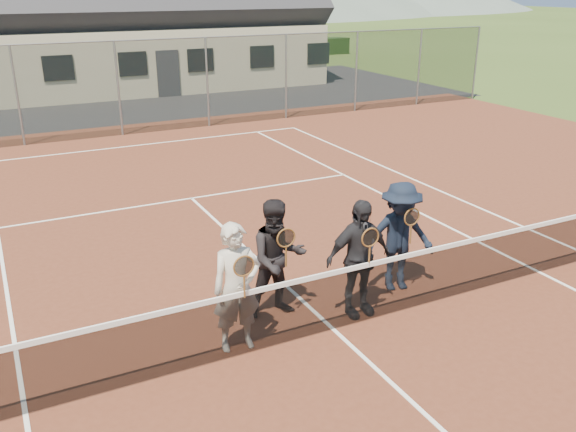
% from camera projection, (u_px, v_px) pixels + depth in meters
% --- Properties ---
extents(ground, '(220.00, 220.00, 0.00)m').
position_uv_depth(ground, '(88.00, 103.00, 25.43)').
color(ground, '#354C1B').
rests_on(ground, ground).
extents(court_surface, '(30.00, 30.00, 0.02)m').
position_uv_depth(court_surface, '(333.00, 330.00, 8.74)').
color(court_surface, '#562819').
rests_on(court_surface, ground).
extents(hedge_row, '(40.00, 1.20, 1.10)m').
position_uv_depth(hedge_row, '(51.00, 60.00, 35.24)').
color(hedge_row, black).
rests_on(hedge_row, ground).
extents(court_markings, '(11.03, 23.83, 0.01)m').
position_uv_depth(court_markings, '(333.00, 329.00, 8.74)').
color(court_markings, white).
rests_on(court_markings, court_surface).
extents(tennis_net, '(11.68, 0.08, 1.10)m').
position_uv_depth(tennis_net, '(334.00, 297.00, 8.55)').
color(tennis_net, slate).
rests_on(tennis_net, ground).
extents(perimeter_fence, '(30.07, 0.07, 3.02)m').
position_uv_depth(perimeter_fence, '(118.00, 89.00, 19.46)').
color(perimeter_fence, slate).
rests_on(perimeter_fence, ground).
extents(player_a, '(0.69, 0.53, 1.80)m').
position_uv_depth(player_a, '(237.00, 288.00, 8.01)').
color(player_a, beige).
rests_on(player_a, court_surface).
extents(player_b, '(0.94, 0.77, 1.80)m').
position_uv_depth(player_b, '(278.00, 259.00, 8.86)').
color(player_b, black).
rests_on(player_b, court_surface).
extents(player_c, '(1.06, 0.51, 1.80)m').
position_uv_depth(player_c, '(358.00, 258.00, 8.87)').
color(player_c, black).
rests_on(player_c, court_surface).
extents(player_d, '(1.29, 0.94, 1.80)m').
position_uv_depth(player_d, '(399.00, 237.00, 9.63)').
color(player_d, black).
rests_on(player_d, court_surface).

